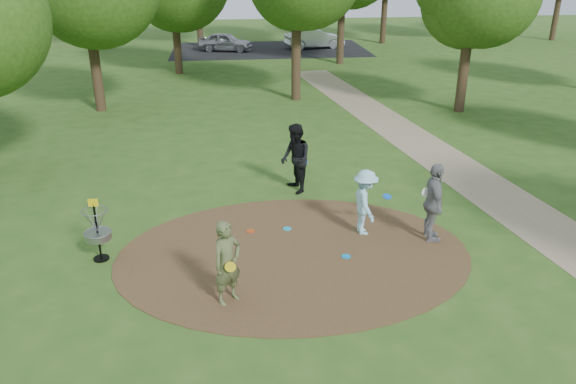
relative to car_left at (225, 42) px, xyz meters
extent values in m
plane|color=#2D5119|center=(1.18, -29.66, -0.64)|extent=(100.00, 100.00, 0.00)
cylinder|color=#47301C|center=(1.18, -29.66, -0.63)|extent=(8.40, 8.40, 0.02)
cube|color=#8C7A5B|center=(7.68, -27.66, -0.64)|extent=(7.55, 39.89, 0.01)
cube|color=black|center=(3.18, 0.34, -0.64)|extent=(14.00, 8.00, 0.01)
imported|color=#556037|center=(-0.39, -31.42, 0.26)|extent=(0.79, 0.75, 1.81)
cylinder|color=yellow|center=(-0.33, -31.67, 0.31)|extent=(0.22, 0.05, 0.22)
imported|color=#9CDCE8|center=(3.08, -28.76, 0.21)|extent=(0.69, 1.13, 1.70)
cylinder|color=blue|center=(3.64, -28.78, 0.35)|extent=(0.29, 0.28, 0.08)
imported|color=black|center=(1.70, -25.89, 0.39)|extent=(0.99, 1.15, 2.06)
cylinder|color=blue|center=(1.95, -25.90, 0.27)|extent=(0.23, 0.12, 0.22)
imported|color=gray|center=(4.64, -29.32, 0.36)|extent=(0.62, 1.23, 2.01)
cylinder|color=white|center=(4.42, -29.28, 0.64)|extent=(0.23, 0.11, 0.22)
cylinder|color=#1AA2D3|center=(1.17, -28.37, -0.62)|extent=(0.22, 0.22, 0.02)
cylinder|color=#0B85C8|center=(2.38, -29.95, -0.62)|extent=(0.22, 0.22, 0.02)
cylinder|color=#B93D12|center=(0.22, -28.39, -0.62)|extent=(0.22, 0.22, 0.02)
imported|color=#97989E|center=(0.00, 0.00, 0.00)|extent=(4.05, 2.47, 1.29)
imported|color=#B5B8BE|center=(6.51, 0.48, 0.07)|extent=(4.49, 2.16, 1.42)
cylinder|color=black|center=(-3.32, -29.36, 0.03)|extent=(0.05, 0.05, 1.35)
cylinder|color=black|center=(-3.32, -29.36, -0.62)|extent=(0.36, 0.36, 0.04)
cylinder|color=gray|center=(-3.32, -29.36, -0.02)|extent=(0.60, 0.60, 0.16)
torus|color=gray|center=(-3.32, -29.36, 0.06)|extent=(0.63, 0.63, 0.03)
torus|color=gray|center=(-3.32, -29.36, 0.61)|extent=(0.58, 0.58, 0.02)
cube|color=yellow|center=(-3.32, -29.36, 0.81)|extent=(0.22, 0.02, 0.18)
cylinder|color=#332316|center=(-5.82, -15.66, 1.26)|extent=(0.44, 0.44, 3.80)
cylinder|color=#332316|center=(3.18, -14.66, 1.45)|extent=(0.44, 0.44, 4.18)
cylinder|color=#332316|center=(10.18, -17.66, 1.16)|extent=(0.44, 0.44, 3.61)
cylinder|color=#332316|center=(-2.82, -7.66, 1.07)|extent=(0.44, 0.44, 3.42)
cylinder|color=#332316|center=(7.18, -5.66, 1.54)|extent=(0.44, 0.44, 4.37)
camera|label=1|loc=(-0.31, -41.21, 5.99)|focal=35.00mm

